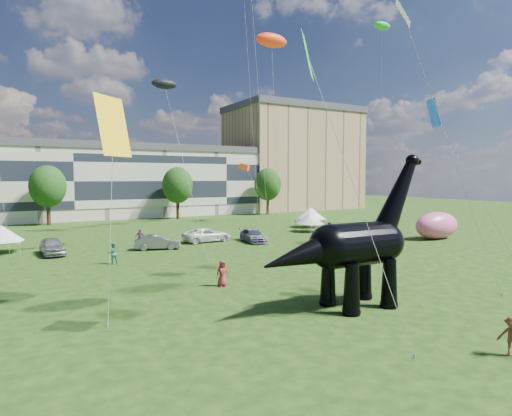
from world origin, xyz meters
TOP-DOWN VIEW (x-y plane):
  - ground at (0.00, 0.00)m, footprint 220.00×220.00m
  - terrace_row at (-8.00, 62.00)m, footprint 78.00×11.00m
  - apartment_block at (40.00, 65.00)m, footprint 28.00×18.00m
  - tree_mid_left at (-12.00, 53.00)m, footprint 5.20×5.20m
  - tree_mid_right at (8.00, 53.00)m, footprint 5.20×5.20m
  - tree_far_right at (26.00, 53.00)m, footprint 5.20×5.20m
  - dinosaur_sculpture at (-0.48, 0.09)m, footprint 10.65×2.96m
  - car_silver at (-13.46, 25.71)m, footprint 2.15×4.79m
  - car_grey at (-4.16, 23.84)m, footprint 4.65×2.75m
  - car_white at (2.07, 26.21)m, footprint 5.53×2.76m
  - car_dark at (6.42, 23.54)m, footprint 2.56×4.96m
  - gazebo_near at (17.18, 27.74)m, footprint 4.31×4.31m
  - gazebo_far at (20.37, 31.76)m, footprint 4.75×4.75m
  - gazebo_left at (-17.49, 28.91)m, footprint 3.99×3.99m
  - inflatable_pink at (26.01, 15.17)m, footprint 6.38×3.32m
  - visitors at (-0.41, 15.65)m, footprint 49.17×41.16m
  - kites at (11.19, 25.37)m, footprint 66.04×52.02m

SIDE VIEW (x-z plane):
  - ground at x=0.00m, z-range 0.00..0.00m
  - car_dark at x=6.42m, z-range 0.00..1.37m
  - car_grey at x=-4.16m, z-range 0.00..1.45m
  - car_white at x=2.07m, z-range 0.00..1.50m
  - car_silver at x=-13.46m, z-range 0.00..1.60m
  - visitors at x=-0.41m, z-range -0.07..1.80m
  - inflatable_pink at x=26.01m, z-range 0.00..3.15m
  - gazebo_near at x=17.18m, z-range 0.50..2.97m
  - gazebo_left at x=-17.49m, z-range 0.53..3.17m
  - gazebo_far at x=20.37m, z-range 0.58..3.42m
  - dinosaur_sculpture at x=-0.48m, z-range -1.07..7.67m
  - terrace_row at x=-8.00m, z-range 0.00..12.00m
  - tree_mid_left at x=-12.00m, z-range 1.57..11.01m
  - tree_mid_right at x=8.00m, z-range 1.57..11.01m
  - tree_far_right at x=26.00m, z-range 1.57..11.01m
  - apartment_block at x=40.00m, z-range 0.00..22.00m
  - kites at x=11.19m, z-range 11.90..39.49m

